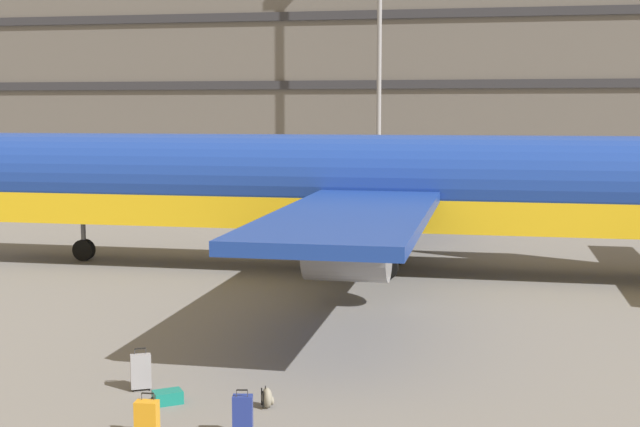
% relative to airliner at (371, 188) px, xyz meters
% --- Properties ---
extents(ground_plane, '(600.00, 600.00, 0.00)m').
position_rel_airliner_xyz_m(ground_plane, '(-4.29, 0.45, -3.27)').
color(ground_plane, slate).
extents(terminal_structure, '(165.64, 14.72, 16.89)m').
position_rel_airliner_xyz_m(terminal_structure, '(-4.29, 45.08, 5.18)').
color(terminal_structure, '#605B56').
rests_on(terminal_structure, ground_plane).
extents(airliner, '(37.14, 29.85, 11.04)m').
position_rel_airliner_xyz_m(airliner, '(0.00, 0.00, 0.00)').
color(airliner, navy).
rests_on(airliner, ground_plane).
extents(light_mast_left, '(1.80, 0.50, 24.64)m').
position_rel_airliner_xyz_m(light_mast_left, '(-3.35, 33.53, 10.78)').
color(light_mast_left, gray).
rests_on(light_mast_left, ground_plane).
extents(suitcase_silver, '(0.41, 0.30, 0.99)m').
position_rel_airliner_xyz_m(suitcase_silver, '(-0.35, -17.79, -2.82)').
color(suitcase_silver, navy).
rests_on(suitcase_silver, ground_plane).
extents(suitcase_scuffed, '(0.73, 0.68, 0.28)m').
position_rel_airliner_xyz_m(suitcase_scuffed, '(-2.46, -16.17, -3.13)').
color(suitcase_scuffed, '#147266').
rests_on(suitcase_scuffed, ground_plane).
extents(suitcase_laid_flat, '(0.50, 0.39, 0.95)m').
position_rel_airliner_xyz_m(suitcase_laid_flat, '(-3.36, -15.42, -2.83)').
color(suitcase_laid_flat, gray).
rests_on(suitcase_laid_flat, ground_plane).
extents(suitcase_small, '(0.45, 0.29, 0.87)m').
position_rel_airliner_xyz_m(suitcase_small, '(-2.16, -18.12, -2.88)').
color(suitcase_small, orange).
rests_on(suitcase_small, ground_plane).
extents(backpack_black, '(0.36, 0.43, 0.49)m').
position_rel_airliner_xyz_m(backpack_black, '(-0.28, -16.05, -3.06)').
color(backpack_black, gray).
rests_on(backpack_black, ground_plane).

